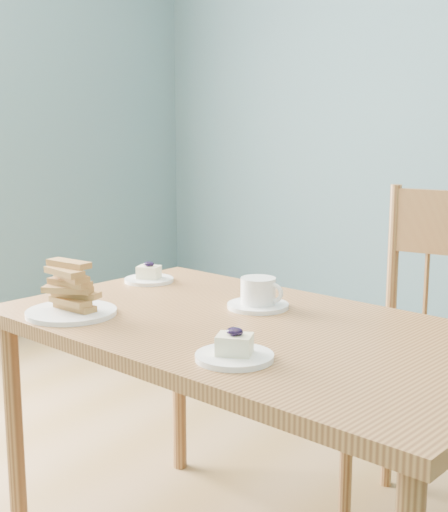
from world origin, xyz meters
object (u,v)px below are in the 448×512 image
object	(u,v)px
dining_table	(253,352)
cheesecake_plate_near	(234,351)
coffee_cup	(259,295)
biscotti_plate	(71,297)
cheesecake_plate_far	(149,277)
dining_chair	(442,360)

from	to	relation	value
dining_table	cheesecake_plate_near	size ratio (longest dim) A/B	8.36
coffee_cup	cheesecake_plate_near	bearing A→B (deg)	-68.46
cheesecake_plate_near	dining_table	bearing A→B (deg)	114.81
coffee_cup	biscotti_plate	size ratio (longest dim) A/B	0.71
coffee_cup	cheesecake_plate_far	bearing A→B (deg)	166.38
dining_chair	coffee_cup	distance (m)	0.58
cheesecake_plate_far	biscotti_plate	xyz separation A→B (m)	(0.10, -0.40, 0.03)
dining_table	coffee_cup	world-z (taller)	coffee_cup
coffee_cup	biscotti_plate	distance (m)	0.48
dining_table	coffee_cup	bearing A→B (deg)	125.39
cheesecake_plate_far	coffee_cup	distance (m)	0.44
dining_chair	biscotti_plate	world-z (taller)	dining_chair
dining_chair	coffee_cup	xyz separation A→B (m)	(-0.35, -0.41, 0.22)
cheesecake_plate_near	biscotti_plate	bearing A→B (deg)	175.23
biscotti_plate	coffee_cup	bearing A→B (deg)	43.86
cheesecake_plate_far	cheesecake_plate_near	bearing A→B (deg)	-35.37
dining_table	dining_chair	world-z (taller)	dining_chair
dining_table	biscotti_plate	bearing A→B (deg)	-148.76
coffee_cup	dining_chair	bearing A→B (deg)	44.47
cheesecake_plate_near	cheesecake_plate_far	distance (m)	0.76
dining_table	coffee_cup	size ratio (longest dim) A/B	8.42
coffee_cup	biscotti_plate	bearing A→B (deg)	-140.88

